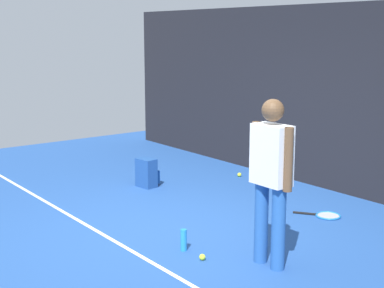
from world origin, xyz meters
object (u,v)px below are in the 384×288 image
tennis_player (271,173)px  backpack (147,173)px  tennis_ball_by_fence (202,257)px  water_bottle (184,240)px  tennis_ball_near_player (239,175)px  tennis_racket (326,215)px

tennis_player → backpack: 3.41m
tennis_ball_by_fence → water_bottle: 0.34m
tennis_ball_near_player → tennis_ball_by_fence: (2.34, -2.64, 0.00)m
tennis_player → water_bottle: tennis_player is taller
tennis_ball_near_player → tennis_ball_by_fence: bearing=-48.4°
tennis_ball_by_fence → backpack: bearing=158.0°
tennis_racket → tennis_ball_by_fence: (0.15, -2.15, 0.02)m
tennis_ball_by_fence → tennis_racket: bearing=93.9°
backpack → tennis_player: bearing=160.7°
tennis_ball_near_player → water_bottle: size_ratio=0.28×
tennis_player → tennis_racket: 2.05m
backpack → water_bottle: backpack is taller
tennis_ball_near_player → water_bottle: (2.01, -2.64, 0.09)m
tennis_racket → backpack: backpack is taller
backpack → tennis_ball_near_player: 1.59m
tennis_player → backpack: bearing=168.7°
tennis_racket → tennis_ball_by_fence: size_ratio=9.16×
tennis_racket → water_bottle: size_ratio=2.52×
tennis_racket → tennis_ball_near_player: bearing=132.8°
backpack → tennis_ball_by_fence: backpack is taller
tennis_ball_near_player → tennis_ball_by_fence: 3.53m
tennis_ball_near_player → water_bottle: bearing=-52.6°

